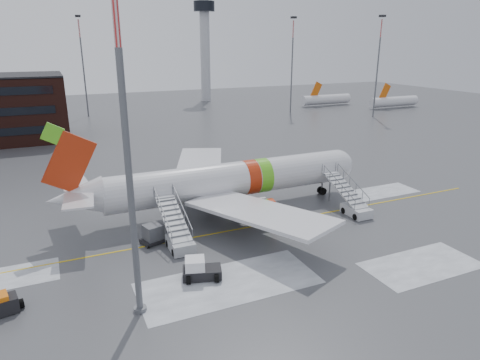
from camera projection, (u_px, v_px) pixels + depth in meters
name	position (u px, v px, depth m)	size (l,w,h in m)	color
ground	(245.00, 224.00, 44.37)	(260.00, 260.00, 0.00)	#494C4F
airliner	(225.00, 181.00, 46.93)	(35.03, 32.97, 11.18)	silver
airstair_fwd	(352.00, 204.00, 46.80)	(2.05, 7.70, 3.48)	#BBBEC3
airstair_aft	(178.00, 236.00, 39.12)	(2.05, 7.70, 3.48)	#A9ACB0
pushback_tug	(200.00, 270.00, 33.84)	(3.39, 2.92, 1.74)	black
uld_container	(153.00, 234.00, 39.87)	(2.56, 2.15, 1.80)	black
baggage_tractor	(0.00, 306.00, 29.40)	(2.98, 1.73, 1.49)	black
light_mast_near	(127.00, 149.00, 26.38)	(1.20, 1.20, 22.29)	#595B60
control_tower	(205.00, 40.00, 132.86)	(6.40, 6.40, 30.00)	#B2B5BA
light_mast_far_ne	(292.00, 59.00, 110.36)	(1.20, 1.20, 24.25)	#595B60
light_mast_far_n	(83.00, 60.00, 104.80)	(1.20, 1.20, 24.25)	#595B60
light_mast_far_e	(378.00, 60.00, 104.42)	(1.20, 1.20, 24.25)	#595B60
distant_aircraft	(348.00, 107.00, 124.30)	(35.00, 18.00, 8.00)	#D8590C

